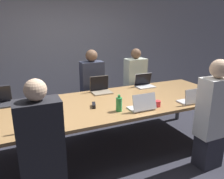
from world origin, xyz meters
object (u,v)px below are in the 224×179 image
at_px(person_near_right, 213,117).
at_px(person_far_right, 135,86).
at_px(laptop_near_right, 193,99).
at_px(laptop_far_right, 144,83).
at_px(laptop_near_midright, 143,105).
at_px(laptop_near_left, 37,122).
at_px(bottle_near_midright, 119,104).
at_px(person_near_left, 42,156).
at_px(laptop_far_center, 101,88).
at_px(cup_near_midright, 157,104).
at_px(person_far_center, 92,90).
at_px(stapler, 94,105).

distance_m(person_near_right, person_far_right, 1.79).
relative_size(laptop_near_right, person_far_right, 0.25).
height_order(laptop_far_right, laptop_near_midright, laptop_far_right).
xyz_separation_m(laptop_near_left, bottle_near_midright, (1.01, 0.09, 0.02)).
bearing_deg(bottle_near_midright, person_near_right, -26.17).
bearing_deg(person_near_left, laptop_far_center, -129.12).
distance_m(laptop_far_center, cup_near_midright, 1.04).
xyz_separation_m(laptop_near_right, person_near_left, (-2.12, -0.34, -0.16)).
bearing_deg(person_far_center, person_near_right, -60.89).
bearing_deg(bottle_near_midright, laptop_near_left, -175.18).
bearing_deg(laptop_far_right, laptop_near_midright, -123.15).
bearing_deg(person_near_left, laptop_near_midright, -162.95).
xyz_separation_m(person_far_center, cup_near_midright, (0.47, -1.34, 0.12)).
bearing_deg(person_far_right, person_far_center, 178.88).
xyz_separation_m(person_near_right, person_near_left, (-2.11, 0.03, -0.03)).
distance_m(laptop_near_left, person_far_right, 2.39).
relative_size(laptop_near_right, laptop_far_center, 1.10).
xyz_separation_m(person_far_right, bottle_near_midright, (-0.96, -1.26, 0.18)).
xyz_separation_m(laptop_near_left, laptop_far_center, (1.10, 0.95, 0.01)).
relative_size(laptop_near_left, person_near_left, 0.26).
xyz_separation_m(laptop_near_right, laptop_far_center, (-1.01, 1.02, 0.01)).
distance_m(laptop_near_left, person_near_left, 0.44).
bearing_deg(laptop_far_center, laptop_near_midright, -77.21).
bearing_deg(laptop_near_midright, stapler, -33.39).
distance_m(laptop_near_right, person_near_left, 2.15).
bearing_deg(stapler, laptop_near_midright, -16.40).
xyz_separation_m(laptop_far_right, laptop_far_center, (-0.84, 0.01, 0.01)).
bearing_deg(cup_near_midright, laptop_far_center, 116.51).
xyz_separation_m(person_near_right, laptop_near_midright, (-0.78, 0.44, 0.13)).
height_order(person_far_right, person_far_center, person_far_center).
bearing_deg(stapler, laptop_far_right, 43.78).
height_order(laptop_near_left, person_near_left, person_near_left).
distance_m(laptop_far_right, laptop_far_center, 0.84).
bearing_deg(cup_near_midright, laptop_far_right, 68.11).
xyz_separation_m(laptop_near_right, stapler, (-1.34, 0.42, -0.04)).
distance_m(person_near_right, laptop_near_left, 2.15).
xyz_separation_m(cup_near_midright, stapler, (-0.80, 0.34, -0.02)).
relative_size(laptop_near_left, laptop_far_center, 1.15).
xyz_separation_m(person_far_center, bottle_near_midright, (-0.08, -1.27, 0.17)).
distance_m(laptop_near_right, stapler, 1.40).
height_order(person_far_right, cup_near_midright, person_far_right).
bearing_deg(bottle_near_midright, laptop_far_center, 84.63).
xyz_separation_m(laptop_far_center, stapler, (-0.33, -0.60, -0.05)).
bearing_deg(laptop_near_right, laptop_far_right, -80.60).
bearing_deg(person_far_center, laptop_far_right, -26.09).
bearing_deg(person_near_left, bottle_near_midright, -154.15).
relative_size(person_far_center, bottle_near_midright, 6.59).
height_order(person_near_right, stapler, person_near_right).
height_order(person_near_left, person_far_center, person_far_center).
relative_size(person_near_right, person_far_center, 1.01).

